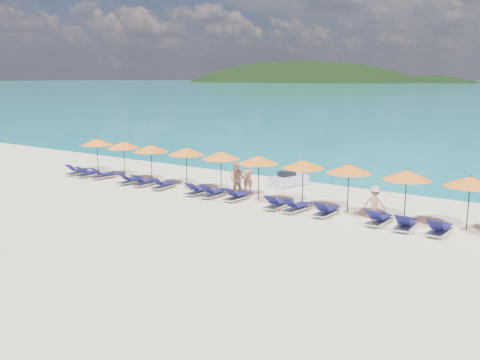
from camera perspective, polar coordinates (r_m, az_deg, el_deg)
The scene contains 32 objects.
ground at distance 23.89m, azimuth -4.20°, elevation -3.94°, with size 1400.00×1400.00×0.00m, color beige.
headland_main at distance 641.95m, azimuth 6.19°, elevation 6.94°, with size 374.00×242.00×126.50m.
headland_small at distance 602.16m, azimuth 19.76°, elevation 6.39°, with size 162.00×126.00×85.50m.
jetski at distance 30.61m, azimuth 5.24°, elevation 0.04°, with size 1.45×2.58×0.87m.
beachgoer_a at distance 28.75m, azimuth 0.88°, elevation 0.19°, with size 0.55×0.36×1.52m, color tan.
beachgoer_b at distance 27.90m, azimuth -0.31°, elevation 0.11°, with size 0.85×0.49×1.76m, color tan.
beachgoer_c at distance 23.93m, azimuth 14.20°, elevation -2.38°, with size 0.97×0.45×1.50m, color tan.
umbrella_0 at distance 35.60m, azimuth -15.03°, elevation 3.95°, with size 2.10×2.10×2.28m.
umbrella_1 at distance 33.59m, azimuth -12.31°, elevation 3.67°, with size 2.10×2.10×2.28m.
umbrella_2 at distance 31.72m, azimuth -9.48°, elevation 3.36°, with size 2.10×2.10×2.28m.
umbrella_3 at distance 30.16m, azimuth -5.76°, elevation 3.06°, with size 2.10×2.10×2.28m.
umbrella_4 at distance 28.47m, azimuth -2.05°, elevation 2.64°, with size 2.10×2.10×2.28m.
umbrella_5 at distance 26.94m, azimuth 1.99°, elevation 2.17°, with size 2.10×2.10×2.28m.
umbrella_6 at distance 25.74m, azimuth 6.75°, elevation 1.69°, with size 2.10×2.10×2.28m.
umbrella_7 at distance 24.78m, azimuth 11.54°, elevation 1.18°, with size 2.10×2.10×2.28m.
umbrella_8 at distance 23.81m, azimuth 17.37°, elevation 0.51°, with size 2.10×2.10×2.28m.
umbrella_9 at distance 23.22m, azimuth 23.35°, elevation -0.15°, with size 2.10×2.10×2.28m.
lounger_0 at distance 35.46m, azimuth -16.91°, elevation 0.91°, with size 0.73×1.74×0.66m.
lounger_1 at distance 34.52m, azimuth -15.94°, elevation 0.70°, with size 0.73×1.74×0.66m.
lounger_2 at distance 33.69m, azimuth -14.33°, elevation 0.53°, with size 0.79×1.76×0.66m.
lounger_3 at distance 31.70m, azimuth -11.62°, elevation 0.01°, with size 0.64×1.71×0.66m.
lounger_4 at distance 30.87m, azimuth -10.13°, elevation -0.23°, with size 0.71×1.73×0.66m.
lounger_5 at distance 29.92m, azimuth -8.23°, elevation -0.52°, with size 0.78×1.75×0.66m.
lounger_6 at distance 28.27m, azimuth -4.55°, elevation -1.11°, with size 0.72×1.73×0.66m.
lounger_7 at distance 27.63m, azimuth -2.85°, elevation -1.37°, with size 0.63×1.70×0.66m.
lounger_8 at distance 26.90m, azimuth -0.35°, elevation -1.70°, with size 0.65×1.71×0.66m.
lounger_9 at distance 25.31m, azimuth 3.96°, elevation -2.54°, with size 0.68×1.72×0.66m.
lounger_10 at distance 24.76m, azimuth 6.00°, elevation -2.88°, with size 0.79×1.75×0.66m.
lounger_11 at distance 24.23m, azimuth 9.17°, elevation -3.27°, with size 0.63×1.70×0.66m.
lounger_12 at distance 23.28m, azimuth 14.59°, elevation -4.07°, with size 0.70×1.73×0.66m.
lounger_13 at distance 22.85m, azimuth 17.23°, elevation -4.49°, with size 0.77×1.75×0.66m.
lounger_14 at distance 22.53m, azimuth 20.50°, elevation -4.91°, with size 0.67×1.72×0.66m.
Camera 1 is at (14.83, -17.70, 6.12)m, focal length 40.00 mm.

